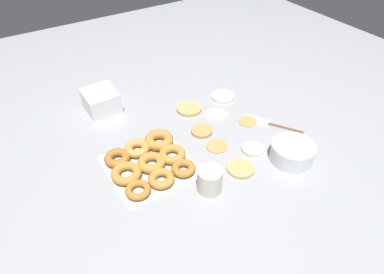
% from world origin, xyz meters
% --- Properties ---
extents(ground_plane, '(3.00, 3.00, 0.00)m').
position_xyz_m(ground_plane, '(0.00, 0.00, 0.00)').
color(ground_plane, '#9EA0A5').
extents(pancake_0, '(0.11, 0.11, 0.02)m').
position_xyz_m(pancake_0, '(-0.19, 0.04, 0.01)').
color(pancake_0, tan).
rests_on(pancake_0, ground_plane).
extents(pancake_1, '(0.08, 0.08, 0.01)m').
position_xyz_m(pancake_1, '(0.03, 0.21, 0.00)').
color(pancake_1, tan).
rests_on(pancake_1, ground_plane).
extents(pancake_2, '(0.09, 0.09, 0.02)m').
position_xyz_m(pancake_2, '(-0.02, 0.00, 0.01)').
color(pancake_2, tan).
rests_on(pancake_2, ground_plane).
extents(pancake_3, '(0.11, 0.11, 0.01)m').
position_xyz_m(pancake_3, '(-0.19, 0.23, 0.01)').
color(pancake_3, silver).
rests_on(pancake_3, ground_plane).
extents(pancake_4, '(0.09, 0.09, 0.01)m').
position_xyz_m(pancake_4, '(0.09, 0.00, 0.00)').
color(pancake_4, tan).
rests_on(pancake_4, ground_plane).
extents(pancake_5, '(0.10, 0.10, 0.01)m').
position_xyz_m(pancake_5, '(0.24, 0.00, 0.01)').
color(pancake_5, tan).
rests_on(pancake_5, ground_plane).
extents(pancake_6, '(0.09, 0.09, 0.01)m').
position_xyz_m(pancake_6, '(0.18, 0.11, 0.01)').
color(pancake_6, beige).
rests_on(pancake_6, ground_plane).
extents(pancake_7, '(0.10, 0.10, 0.01)m').
position_xyz_m(pancake_7, '(-0.09, 0.12, 0.00)').
color(pancake_7, beige).
rests_on(pancake_7, ground_plane).
extents(donut_tray, '(0.31, 0.31, 0.04)m').
position_xyz_m(donut_tray, '(0.04, -0.28, 0.02)').
color(donut_tray, silver).
rests_on(donut_tray, ground_plane).
extents(batter_bowl, '(0.16, 0.16, 0.07)m').
position_xyz_m(batter_bowl, '(0.30, 0.20, 0.04)').
color(batter_bowl, white).
rests_on(batter_bowl, ground_plane).
extents(container_stack, '(0.15, 0.14, 0.10)m').
position_xyz_m(container_stack, '(-0.41, -0.29, 0.05)').
color(container_stack, white).
rests_on(container_stack, ground_plane).
extents(paper_cup, '(0.09, 0.09, 0.09)m').
position_xyz_m(paper_cup, '(0.26, -0.15, 0.05)').
color(paper_cup, beige).
rests_on(paper_cup, ground_plane).
extents(spatula, '(0.25, 0.18, 0.01)m').
position_xyz_m(spatula, '(0.06, 0.26, 0.00)').
color(spatula, brown).
rests_on(spatula, ground_plane).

